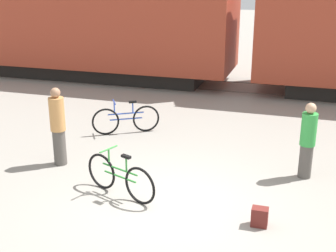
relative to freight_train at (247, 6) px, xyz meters
name	(u,v)px	position (x,y,z in m)	size (l,w,h in m)	color
ground_plane	(171,203)	(0.00, -9.15, -2.90)	(80.00, 80.00, 0.00)	gray
freight_train	(247,6)	(0.00, 0.00, 0.00)	(28.62, 3.01, 5.52)	black
rail_near	(240,92)	(0.00, -0.72, -2.89)	(40.62, 0.07, 0.01)	#4C4238
rail_far	(246,83)	(0.00, 0.72, -2.89)	(40.62, 0.07, 0.01)	#4C4238
bicycle_blue	(126,119)	(-2.25, -5.80, -2.52)	(1.57, 0.98, 0.90)	black
bicycle_green	(120,177)	(-1.03, -9.15, -2.51)	(1.66, 0.70, 0.92)	black
person_in_green	(308,141)	(2.37, -7.23, -2.08)	(0.32, 0.32, 1.63)	#514C47
person_in_tan	(58,126)	(-2.90, -8.13, -2.01)	(0.33, 0.33, 1.77)	#514C47
backpack	(260,217)	(1.68, -9.48, -2.73)	(0.28, 0.20, 0.34)	maroon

